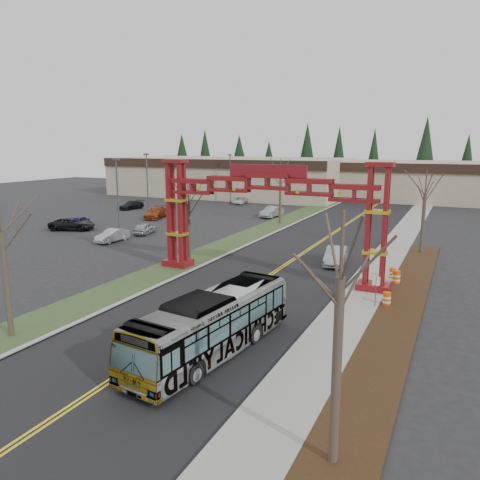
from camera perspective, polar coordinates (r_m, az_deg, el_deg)
The scene contains 35 objects.
ground at distance 21.63m, azimuth -15.92°, elevation -16.47°, with size 200.00×200.00×0.00m, color black.
road at distance 42.41m, azimuth 6.81°, elevation -2.21°, with size 12.00×110.00×0.02m, color black.
lane_line_left at distance 42.45m, azimuth 6.65°, elevation -2.17°, with size 0.12×100.00×0.01m, color yellow.
lane_line_right at distance 42.37m, azimuth 6.96°, elevation -2.21°, with size 0.12×100.00×0.01m, color yellow.
curb_right at distance 40.93m, azimuth 15.00°, elevation -2.93°, with size 0.30×110.00×0.15m, color #A3A29E.
sidewalk_right at distance 40.72m, azimuth 17.00°, elevation -3.12°, with size 2.60×110.00×0.14m, color gray.
landscape_strip at distance 26.23m, azimuth 17.68°, elevation -11.32°, with size 2.60×50.00×0.12m, color black.
grass_median at distance 45.50m, azimuth -2.78°, elevation -1.17°, with size 4.00×110.00×0.08m, color #2B4120.
curb_left at distance 44.67m, azimuth -0.69°, elevation -1.34°, with size 0.30×110.00×0.15m, color #A3A29E.
gateway_arch at distance 34.88m, azimuth 3.34°, elevation 4.87°, with size 18.20×1.60×8.90m.
retail_building_west at distance 96.42m, azimuth -1.18°, elevation 7.76°, with size 46.00×22.30×7.50m.
retail_building_east at distance 94.35m, azimuth 23.65°, elevation 6.58°, with size 38.00×20.30×7.00m.
conifer_treeline at distance 106.94m, azimuth 18.75°, elevation 8.99°, with size 116.10×5.60×13.00m.
transit_bus at distance 22.95m, azimuth -3.37°, elevation -10.18°, with size 2.55×10.90×3.04m, color #ADAEB5.
silver_sedan at distance 40.60m, azimuth 11.61°, elevation -1.90°, with size 1.61×4.61×1.52m, color #A5A8AD.
parked_car_near_a at distance 54.62m, azimuth -11.52°, elevation 1.40°, with size 1.54×3.83×1.31m, color #A6AAAD.
parked_car_near_b at distance 50.97m, azimuth -15.31°, elevation 0.53°, with size 1.41×4.05×1.33m, color #B9B9B9.
parked_car_near_c at distance 59.49m, azimuth -19.78°, elevation 1.85°, with size 2.46×5.33×1.48m, color black.
parked_car_mid_a at distance 66.30m, azimuth -10.22°, elevation 3.29°, with size 2.12×5.22×1.52m, color #923914.
parked_car_mid_b at distance 61.46m, azimuth -19.16°, elevation 2.09°, with size 1.52×3.78×1.29m, color navy.
parked_car_far_a at distance 66.32m, azimuth 3.91°, elevation 3.45°, with size 1.62×4.63×1.53m, color #9A9CA1.
parked_car_far_b at distance 81.38m, azimuth -0.01°, elevation 4.85°, with size 2.03×4.40×1.22m, color white.
parked_car_far_c at distance 76.52m, azimuth -13.12°, elevation 4.16°, with size 1.83×4.49×1.30m, color black.
bare_tree_median_near at distance 26.69m, azimuth -27.10°, elevation 0.75°, with size 3.06×3.06×7.65m.
bare_tree_median_mid at distance 40.25m, azimuth -6.30°, elevation 4.37°, with size 2.96×2.96×7.04m.
bare_tree_median_far at distance 60.26m, azimuth 4.97°, elevation 7.72°, with size 3.18×3.18×8.24m.
bare_tree_right_near at distance 14.09m, azimuth 12.16°, elevation -4.68°, with size 3.02×3.02×8.16m.
bare_tree_right_far at distance 46.34m, azimuth 21.64°, elevation 5.24°, with size 3.25×3.25×7.79m.
light_pole_near at distance 52.94m, azimuth -14.71°, elevation 5.69°, with size 0.75×0.37×8.63m.
light_pole_mid at distance 71.31m, azimuth -11.25°, elevation 7.33°, with size 0.77×0.38×8.82m.
light_pole_far at distance 82.60m, azimuth -1.21°, elevation 7.93°, with size 0.73×0.37×8.46m.
street_sign at distance 30.19m, azimuth 16.24°, elevation -5.36°, with size 0.47×0.07×2.05m.
barrel_south at distance 31.03m, azimuth 17.44°, elevation -6.93°, with size 0.51×0.51×0.94m.
barrel_mid at distance 35.96m, azimuth 18.49°, elevation -4.37°, with size 0.57×0.57×1.06m.
barrel_north at distance 37.18m, azimuth 18.08°, elevation -3.95°, with size 0.49×0.49×0.92m.
Camera 1 is at (12.99, -14.12, 9.97)m, focal length 35.00 mm.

